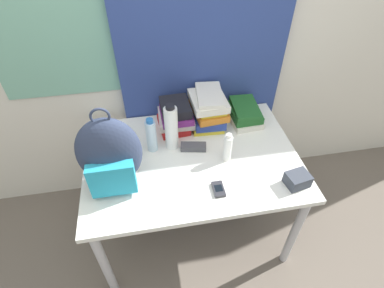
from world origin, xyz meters
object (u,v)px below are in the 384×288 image
(water_bottle, at_px, (151,136))
(sunscreen_bottle, at_px, (228,148))
(backpack, at_px, (110,155))
(book_stack_right, at_px, (244,113))
(book_stack_left, at_px, (175,116))
(camera_pouch, at_px, (298,180))
(cell_phone, at_px, (219,189))
(sunglasses_case, at_px, (193,147))
(sports_bottle, at_px, (171,127))
(book_stack_center, at_px, (208,109))

(water_bottle, height_order, sunscreen_bottle, water_bottle)
(backpack, height_order, book_stack_right, backpack)
(book_stack_left, distance_m, camera_pouch, 0.81)
(cell_phone, bearing_deg, sunscreen_bottle, 64.78)
(cell_phone, bearing_deg, sunglasses_case, 102.63)
(backpack, xyz_separation_m, sports_bottle, (0.33, 0.22, -0.06))
(book_stack_right, height_order, sunglasses_case, book_stack_right)
(backpack, relative_size, water_bottle, 2.13)
(book_stack_left, height_order, book_stack_right, book_stack_left)
(water_bottle, bearing_deg, sports_bottle, 3.11)
(book_stack_center, distance_m, book_stack_right, 0.25)
(book_stack_right, xyz_separation_m, camera_pouch, (0.11, -0.57, -0.02))
(book_stack_left, bearing_deg, sunglasses_case, -71.50)
(book_stack_center, distance_m, camera_pouch, 0.68)
(backpack, distance_m, book_stack_right, 0.92)
(water_bottle, bearing_deg, book_stack_left, 47.69)
(water_bottle, bearing_deg, book_stack_right, 15.60)
(backpack, height_order, water_bottle, backpack)
(book_stack_center, distance_m, cell_phone, 0.56)
(book_stack_right, height_order, sports_bottle, sports_bottle)
(backpack, bearing_deg, sports_bottle, 34.32)
(backpack, xyz_separation_m, book_stack_left, (0.37, 0.40, -0.11))
(book_stack_center, bearing_deg, book_stack_left, 178.95)
(water_bottle, height_order, sports_bottle, sports_bottle)
(sunglasses_case, height_order, camera_pouch, camera_pouch)
(book_stack_left, xyz_separation_m, sunglasses_case, (0.07, -0.22, -0.07))
(book_stack_left, height_order, water_bottle, water_bottle)
(book_stack_center, relative_size, book_stack_right, 1.07)
(book_stack_right, bearing_deg, camera_pouch, -79.02)
(sunscreen_bottle, bearing_deg, book_stack_left, 126.62)
(backpack, height_order, sunglasses_case, backpack)
(sports_bottle, bearing_deg, book_stack_center, 33.47)
(book_stack_left, height_order, cell_phone, book_stack_left)
(camera_pouch, bearing_deg, book_stack_right, 100.98)
(book_stack_center, height_order, cell_phone, book_stack_center)
(book_stack_center, xyz_separation_m, sports_bottle, (-0.25, -0.17, 0.03))
(book_stack_left, distance_m, book_stack_right, 0.45)
(sports_bottle, relative_size, sunglasses_case, 1.89)
(sports_bottle, relative_size, sunscreen_bottle, 1.61)
(book_stack_right, distance_m, sports_bottle, 0.53)
(sunglasses_case, bearing_deg, book_stack_center, 58.29)
(backpack, xyz_separation_m, camera_pouch, (0.93, -0.18, -0.17))
(book_stack_right, distance_m, camera_pouch, 0.58)
(book_stack_center, relative_size, cell_phone, 2.92)
(book_stack_center, height_order, camera_pouch, book_stack_center)
(sunscreen_bottle, xyz_separation_m, cell_phone, (-0.10, -0.21, -0.08))
(book_stack_center, height_order, book_stack_right, book_stack_center)
(book_stack_right, xyz_separation_m, water_bottle, (-0.61, -0.17, 0.05))
(backpack, distance_m, sports_bottle, 0.40)
(book_stack_right, relative_size, sports_bottle, 0.90)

